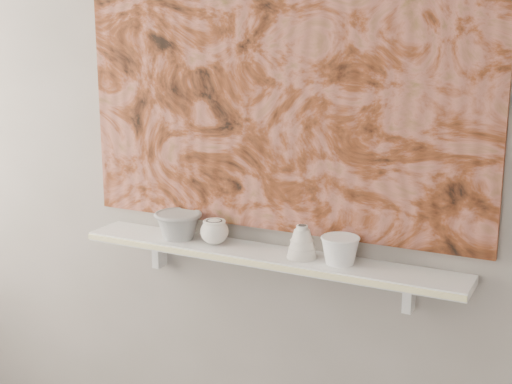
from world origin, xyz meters
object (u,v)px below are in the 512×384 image
Objects in this scene: bowl_grey at (178,225)px; bowl_white at (340,250)px; cup_cream at (214,231)px; bell_vessel at (302,241)px; painting at (277,72)px; shelf at (266,256)px.

bowl_white is at bearing 0.00° from bowl_grey.
bell_vessel reaches higher than cup_cream.
painting is 0.58m from bell_vessel.
shelf is 0.15m from bell_vessel.
bowl_white is (0.48, 0.00, 0.00)m from cup_cream.
bowl_grey is at bearing 180.00° from cup_cream.
bell_vessel is (0.13, -0.08, -0.55)m from painting.
bell_vessel is (0.49, 0.00, 0.01)m from bowl_grey.
bell_vessel is at bearing 0.00° from bowl_grey.
cup_cream is (0.15, 0.00, -0.00)m from bowl_grey.
shelf is 0.28m from bowl_white.
cup_cream is at bearing -158.49° from painting.
bowl_white is (0.63, 0.00, -0.00)m from bowl_grey.
bell_vessel is 0.14m from bowl_white.
bowl_white is at bearing 0.00° from cup_cream.
shelf is at bearing -90.00° from painting.
bowl_grey reaches higher than bowl_white.
painting is at bearing 163.46° from bowl_white.
shelf is 10.84× the size of bowl_white.
cup_cream is 0.89× the size of bell_vessel.
shelf is 7.97× the size of bowl_grey.
cup_cream reaches higher than shelf.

